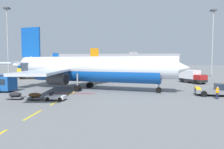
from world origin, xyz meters
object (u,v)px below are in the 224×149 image
Objects in this scene: apron_light_mast_near at (7,33)px; airliner_foreground at (91,69)px; airliner_mid_left at (118,65)px; airliner_far_right at (37,65)px; ground_crew_worker at (217,92)px; ground_power_truck at (192,76)px; pushback_tug at (218,90)px; catering_truck at (29,73)px; apron_light_mast_far at (213,35)px; baggage_train at (35,96)px.

airliner_foreground is at bearing -41.55° from apron_light_mast_near.
airliner_far_right is at bearing 166.55° from airliner_mid_left.
airliner_foreground is 21.39m from ground_crew_worker.
pushback_tug is at bearing -94.64° from ground_power_truck.
catering_truck is 0.32× the size of apron_light_mast_far.
airliner_mid_left is at bearing -13.45° from airliner_far_right.
apron_light_mast_far is at bearing 14.73° from catering_truck.
airliner_foreground is at bearing -43.43° from catering_truck.
catering_truck is at bearing 170.27° from ground_power_truck.
airliner_far_right is (-63.90, 76.45, 2.16)m from pushback_tug.
pushback_tug is 3.57× the size of ground_crew_worker.
airliner_far_right is at bearing 114.42° from baggage_train.
pushback_tug reaches higher than baggage_train.
catering_truck is at bearing -67.60° from airliner_far_right.
apron_light_mast_near reaches higher than baggage_train.
apron_light_mast_near is 70.30m from apron_light_mast_far.
ground_power_truck is 60.75m from apron_light_mast_near.
pushback_tug is 0.89× the size of catering_truck.
airliner_foreground is 4.71× the size of ground_power_truck.
apron_light_mast_near is at bearing 142.26° from catering_truck.
airliner_mid_left is (1.54, 60.68, -0.43)m from airliner_foreground.
catering_truck is 20.08m from apron_light_mast_near.
airliner_foreground is at bearing 157.90° from ground_crew_worker.
apron_light_mast_far reaches higher than ground_power_truck.
apron_light_mast_far is (35.54, 36.48, 10.34)m from airliner_foreground.
airliner_foreground is 60.70m from airliner_mid_left.
baggage_train is (-5.89, -10.57, -3.42)m from airliner_foreground.
apron_light_mast_far is (13.22, 22.92, 12.65)m from ground_power_truck.
catering_truck is 35.87m from baggage_train.
airliner_mid_left is at bearing 39.86° from apron_light_mast_near.
catering_truck is 61.27m from apron_light_mast_far.
ground_crew_worker is 49.04m from apron_light_mast_far.
apron_light_mast_far is at bearing 70.48° from pushback_tug.
ground_crew_worker is (-1.17, -2.88, 0.13)m from pushback_tug.
catering_truck is 51.22m from ground_crew_worker.
apron_light_mast_near reaches higher than airliner_far_right.
catering_truck is 45.41m from ground_power_truck.
airliner_foreground reaches higher than ground_crew_worker.
baggage_train is (-7.43, -71.26, -2.99)m from airliner_mid_left.
baggage_train is at bearing -139.45° from ground_power_truck.
baggage_train is at bearing -119.13° from airliner_foreground.
airliner_mid_left is 3.91× the size of ground_power_truck.
apron_light_mast_near reaches higher than catering_truck.
ground_power_truck is at bearing -66.20° from airliner_mid_left.
apron_light_mast_far reaches higher than airliner_foreground.
pushback_tug is 18.73m from ground_power_truck.
pushback_tug is 3.11m from ground_crew_worker.
airliner_mid_left is 48.27m from apron_light_mast_near.
ground_crew_worker is 0.08× the size of apron_light_mast_near.
airliner_far_right is 15.05× the size of ground_crew_worker.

